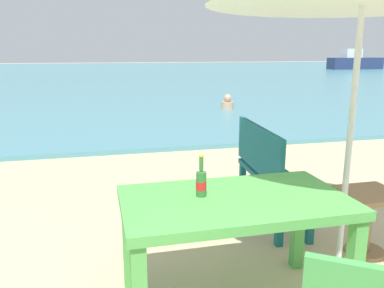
% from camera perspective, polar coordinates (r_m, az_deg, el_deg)
% --- Properties ---
extents(sea_water, '(120.00, 50.00, 0.08)m').
position_cam_1_polar(sea_water, '(31.33, -11.47, 10.14)').
color(sea_water, teal).
rests_on(sea_water, ground_plane).
extents(picnic_table_green, '(1.40, 0.80, 0.76)m').
position_cam_1_polar(picnic_table_green, '(2.50, 6.24, -10.06)').
color(picnic_table_green, '#4C9E47').
rests_on(picnic_table_green, ground_plane).
extents(beer_bottle_amber, '(0.07, 0.07, 0.26)m').
position_cam_1_polar(beer_bottle_amber, '(2.44, 1.34, -5.51)').
color(beer_bottle_amber, '#2D662D').
rests_on(beer_bottle_amber, picnic_table_green).
extents(side_table_wood, '(0.44, 0.44, 0.54)m').
position_cam_1_polar(side_table_wood, '(3.55, 24.29, -9.17)').
color(side_table_wood, olive).
rests_on(side_table_wood, ground_plane).
extents(bench_teal_center, '(0.45, 1.22, 0.95)m').
position_cam_1_polar(bench_teal_center, '(3.89, 10.81, -3.35)').
color(bench_teal_center, '#196066').
rests_on(bench_teal_center, ground_plane).
extents(swimmer_person, '(0.34, 0.34, 0.41)m').
position_cam_1_polar(swimmer_person, '(10.98, 5.20, 5.93)').
color(swimmer_person, tan).
rests_on(swimmer_person, sea_water).
extents(boat_fishing_trawler, '(4.93, 1.34, 1.79)m').
position_cam_1_polar(boat_fishing_trawler, '(38.78, 22.56, 10.98)').
color(boat_fishing_trawler, navy).
rests_on(boat_fishing_trawler, sea_water).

